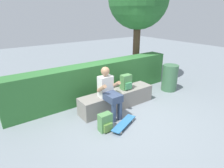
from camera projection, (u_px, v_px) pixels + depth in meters
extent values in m
plane|color=gray|center=(128.00, 113.00, 4.76)|extent=(24.00, 24.00, 0.00)
cube|color=gray|center=(117.00, 99.00, 5.02)|extent=(2.14, 0.48, 0.46)
cube|color=white|center=(105.00, 86.00, 4.56)|extent=(0.34, 0.22, 0.52)
sphere|color=tan|center=(105.00, 71.00, 4.42)|extent=(0.21, 0.21, 0.21)
cube|color=#384766|center=(113.00, 97.00, 4.39)|extent=(0.32, 0.40, 0.17)
cylinder|color=#384766|center=(114.00, 113.00, 4.34)|extent=(0.11, 0.11, 0.46)
cylinder|color=#384766|center=(120.00, 111.00, 4.44)|extent=(0.11, 0.11, 0.46)
cylinder|color=tan|center=(102.00, 88.00, 4.33)|extent=(0.09, 0.33, 0.27)
cylinder|color=tan|center=(116.00, 85.00, 4.55)|extent=(0.09, 0.33, 0.27)
cube|color=teal|center=(124.00, 123.00, 4.20)|extent=(0.82, 0.49, 0.02)
cylinder|color=silver|center=(127.00, 119.00, 4.48)|extent=(0.06, 0.05, 0.05)
cylinder|color=silver|center=(132.00, 120.00, 4.41)|extent=(0.06, 0.05, 0.05)
cylinder|color=silver|center=(115.00, 130.00, 4.03)|extent=(0.06, 0.05, 0.05)
cylinder|color=silver|center=(121.00, 133.00, 3.96)|extent=(0.06, 0.05, 0.05)
cube|color=#51894C|center=(126.00, 82.00, 5.02)|extent=(0.28, 0.18, 0.40)
cube|color=#42945C|center=(129.00, 86.00, 4.96)|extent=(0.20, 0.05, 0.18)
cube|color=#51894C|center=(105.00, 122.00, 4.02)|extent=(0.28, 0.18, 0.40)
cube|color=#5D883B|center=(108.00, 128.00, 3.96)|extent=(0.20, 0.05, 0.18)
cube|color=#316F34|center=(97.00, 80.00, 5.54)|extent=(5.17, 0.51, 1.04)
cylinder|color=#473323|center=(136.00, 47.00, 6.77)|extent=(0.25, 0.25, 2.48)
cylinder|color=#3D6B47|center=(170.00, 78.00, 6.07)|extent=(0.48, 0.48, 0.84)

